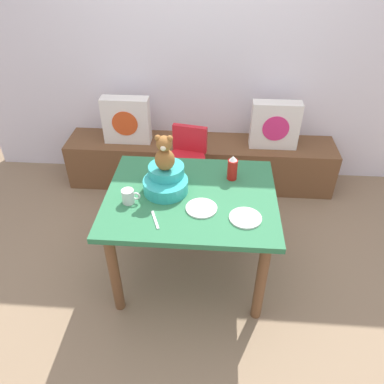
{
  "coord_description": "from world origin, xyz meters",
  "views": [
    {
      "loc": [
        0.15,
        -1.95,
        2.24
      ],
      "look_at": [
        0.0,
        0.1,
        0.69
      ],
      "focal_mm": 34.77,
      "sensor_mm": 36.0,
      "label": 1
    }
  ],
  "objects_px": {
    "dining_table": "(191,208)",
    "infant_seat_teal": "(166,180)",
    "pillow_floral_left": "(126,120)",
    "coffee_mug": "(129,196)",
    "ketchup_bottle": "(232,168)",
    "highchair": "(186,161)",
    "dinner_plate_far": "(245,218)",
    "dinner_plate_near": "(201,208)",
    "pillow_floral_right": "(275,125)",
    "teddy_bear": "(165,154)"
  },
  "relations": [
    {
      "from": "dining_table",
      "to": "infant_seat_teal",
      "type": "relative_size",
      "value": 3.43
    },
    {
      "from": "pillow_floral_left",
      "to": "coffee_mug",
      "type": "distance_m",
      "value": 1.33
    },
    {
      "from": "ketchup_bottle",
      "to": "coffee_mug",
      "type": "bearing_deg",
      "value": -154.53
    },
    {
      "from": "infant_seat_teal",
      "to": "coffee_mug",
      "type": "relative_size",
      "value": 2.75
    },
    {
      "from": "dining_table",
      "to": "infant_seat_teal",
      "type": "bearing_deg",
      "value": 162.57
    },
    {
      "from": "highchair",
      "to": "dinner_plate_far",
      "type": "relative_size",
      "value": 3.95
    },
    {
      "from": "dining_table",
      "to": "dinner_plate_near",
      "type": "distance_m",
      "value": 0.2
    },
    {
      "from": "pillow_floral_left",
      "to": "highchair",
      "type": "xyz_separation_m",
      "value": [
        0.6,
        -0.42,
        -0.16
      ]
    },
    {
      "from": "pillow_floral_right",
      "to": "pillow_floral_left",
      "type": "bearing_deg",
      "value": 180.0
    },
    {
      "from": "pillow_floral_right",
      "to": "dinner_plate_near",
      "type": "relative_size",
      "value": 2.2
    },
    {
      "from": "pillow_floral_right",
      "to": "coffee_mug",
      "type": "distance_m",
      "value": 1.69
    },
    {
      "from": "infant_seat_teal",
      "to": "dining_table",
      "type": "bearing_deg",
      "value": -17.43
    },
    {
      "from": "highchair",
      "to": "infant_seat_teal",
      "type": "xyz_separation_m",
      "value": [
        -0.07,
        -0.72,
        0.29
      ]
    },
    {
      "from": "pillow_floral_right",
      "to": "dinner_plate_near",
      "type": "xyz_separation_m",
      "value": [
        -0.61,
        -1.33,
        0.07
      ]
    },
    {
      "from": "dining_table",
      "to": "ketchup_bottle",
      "type": "bearing_deg",
      "value": 37.97
    },
    {
      "from": "pillow_floral_left",
      "to": "ketchup_bottle",
      "type": "bearing_deg",
      "value": -45.21
    },
    {
      "from": "teddy_bear",
      "to": "coffee_mug",
      "type": "distance_m",
      "value": 0.36
    },
    {
      "from": "dining_table",
      "to": "highchair",
      "type": "relative_size",
      "value": 1.43
    },
    {
      "from": "pillow_floral_right",
      "to": "dinner_plate_near",
      "type": "bearing_deg",
      "value": -114.59
    },
    {
      "from": "pillow_floral_left",
      "to": "dinner_plate_near",
      "type": "bearing_deg",
      "value": -59.78
    },
    {
      "from": "ketchup_bottle",
      "to": "pillow_floral_right",
      "type": "bearing_deg",
      "value": 67.09
    },
    {
      "from": "highchair",
      "to": "coffee_mug",
      "type": "relative_size",
      "value": 6.58
    },
    {
      "from": "pillow_floral_left",
      "to": "dinner_plate_near",
      "type": "relative_size",
      "value": 2.2
    },
    {
      "from": "pillow_floral_left",
      "to": "pillow_floral_right",
      "type": "height_order",
      "value": "same"
    },
    {
      "from": "highchair",
      "to": "infant_seat_teal",
      "type": "height_order",
      "value": "infant_seat_teal"
    },
    {
      "from": "pillow_floral_left",
      "to": "coffee_mug",
      "type": "xyz_separation_m",
      "value": [
        0.3,
        -1.29,
        0.11
      ]
    },
    {
      "from": "dining_table",
      "to": "dinner_plate_near",
      "type": "xyz_separation_m",
      "value": [
        0.08,
        -0.14,
        0.12
      ]
    },
    {
      "from": "pillow_floral_left",
      "to": "dining_table",
      "type": "bearing_deg",
      "value": -59.63
    },
    {
      "from": "pillow_floral_right",
      "to": "dinner_plate_far",
      "type": "bearing_deg",
      "value": -103.42
    },
    {
      "from": "dining_table",
      "to": "teddy_bear",
      "type": "relative_size",
      "value": 4.53
    },
    {
      "from": "teddy_bear",
      "to": "dinner_plate_near",
      "type": "relative_size",
      "value": 1.25
    },
    {
      "from": "pillow_floral_left",
      "to": "teddy_bear",
      "type": "bearing_deg",
      "value": -65.17
    },
    {
      "from": "pillow_floral_right",
      "to": "infant_seat_teal",
      "type": "distance_m",
      "value": 1.43
    },
    {
      "from": "pillow_floral_left",
      "to": "dining_table",
      "type": "height_order",
      "value": "pillow_floral_left"
    },
    {
      "from": "dining_table",
      "to": "teddy_bear",
      "type": "distance_m",
      "value": 0.43
    },
    {
      "from": "pillow_floral_right",
      "to": "teddy_bear",
      "type": "height_order",
      "value": "teddy_bear"
    },
    {
      "from": "teddy_bear",
      "to": "dinner_plate_near",
      "type": "height_order",
      "value": "teddy_bear"
    },
    {
      "from": "pillow_floral_right",
      "to": "ketchup_bottle",
      "type": "xyz_separation_m",
      "value": [
        -0.41,
        -0.98,
        0.15
      ]
    },
    {
      "from": "dining_table",
      "to": "teddy_bear",
      "type": "bearing_deg",
      "value": 162.73
    },
    {
      "from": "pillow_floral_left",
      "to": "dining_table",
      "type": "distance_m",
      "value": 1.38
    },
    {
      "from": "teddy_bear",
      "to": "dinner_plate_far",
      "type": "distance_m",
      "value": 0.65
    },
    {
      "from": "pillow_floral_left",
      "to": "highchair",
      "type": "distance_m",
      "value": 0.74
    },
    {
      "from": "ketchup_bottle",
      "to": "dinner_plate_far",
      "type": "distance_m",
      "value": 0.44
    },
    {
      "from": "dining_table",
      "to": "pillow_floral_right",
      "type": "bearing_deg",
      "value": 60.05
    },
    {
      "from": "pillow_floral_left",
      "to": "pillow_floral_right",
      "type": "bearing_deg",
      "value": 0.0
    },
    {
      "from": "dinner_plate_far",
      "to": "dining_table",
      "type": "bearing_deg",
      "value": 148.6
    },
    {
      "from": "highchair",
      "to": "ketchup_bottle",
      "type": "xyz_separation_m",
      "value": [
        0.37,
        -0.56,
        0.31
      ]
    },
    {
      "from": "dining_table",
      "to": "highchair",
      "type": "distance_m",
      "value": 0.79
    },
    {
      "from": "highchair",
      "to": "dinner_plate_far",
      "type": "bearing_deg",
      "value": -65.46
    },
    {
      "from": "dining_table",
      "to": "teddy_bear",
      "type": "height_order",
      "value": "teddy_bear"
    }
  ]
}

